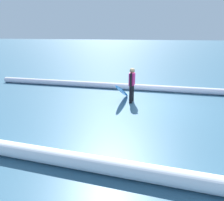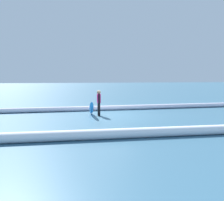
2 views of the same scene
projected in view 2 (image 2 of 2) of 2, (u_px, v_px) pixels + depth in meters
name	position (u px, v px, depth m)	size (l,w,h in m)	color
ground_plane	(111.00, 115.00, 13.35)	(157.77, 157.77, 0.00)	#345E77
surfer	(99.00, 101.00, 13.10)	(0.23, 0.58, 1.47)	black
surfboard	(91.00, 108.00, 13.09)	(0.41, 1.71, 0.92)	#268CE5
wave_crest_foreground	(113.00, 108.00, 15.45)	(0.31, 0.31, 18.31)	white
wave_crest_midground	(168.00, 132.00, 8.57)	(0.37, 0.37, 15.90)	white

